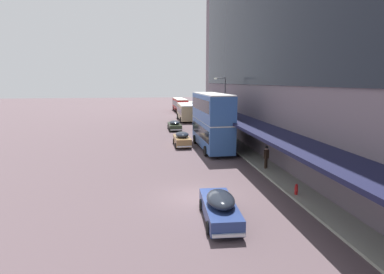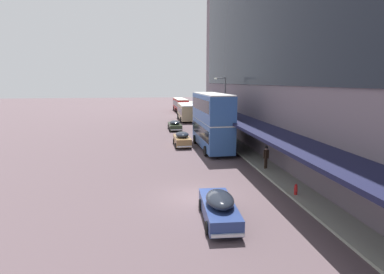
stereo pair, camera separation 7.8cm
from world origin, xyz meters
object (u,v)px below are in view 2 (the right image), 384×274
Objects in this scene: transit_bus_kerbside_front at (186,111)px; pedestrian_at_kerb at (266,156)px; transit_bus_kerbside_rear at (180,104)px; sedan_second_mid at (219,207)px; street_lamp at (224,103)px; transit_bus_kerbside_far at (212,119)px; sedan_lead_mid at (175,125)px; sedan_lead_near at (182,139)px; fire_hydrant at (296,189)px.

transit_bus_kerbside_front is 32.83m from pedestrian_at_kerb.
sedan_second_mid is (-3.49, -57.90, -1.02)m from transit_bus_kerbside_rear.
transit_bus_kerbside_far is at bearing -115.28° from street_lamp.
transit_bus_kerbside_far is at bearing 80.05° from sedan_second_mid.
street_lamp reaches higher than sedan_second_mid.
street_lamp reaches higher than transit_bus_kerbside_front.
transit_bus_kerbside_rear is 41.13m from transit_bus_kerbside_far.
street_lamp is (2.61, -18.73, 2.74)m from transit_bus_kerbside_front.
sedan_lead_mid is (-3.47, -27.62, -1.07)m from transit_bus_kerbside_rear.
transit_bus_kerbside_rear is at bearing 93.41° from street_lamp.
pedestrian_at_kerb is at bearing -87.27° from transit_bus_kerbside_rear.
sedan_second_mid is at bearing -94.16° from transit_bus_kerbside_front.
sedan_lead_near is 11.84m from pedestrian_at_kerb.
pedestrian_at_kerb is at bearing 87.31° from fire_hydrant.
transit_bus_kerbside_front is at bearing 85.84° from sedan_second_mid.
street_lamp is (2.12, -35.48, 2.72)m from transit_bus_kerbside_rear.
transit_bus_kerbside_far reaches higher than pedestrian_at_kerb.
transit_bus_kerbside_far is 4.30m from sedan_lead_near.
pedestrian_at_kerb is at bearing -89.01° from street_lamp.
transit_bus_kerbside_far is 2.23× the size of sedan_lead_near.
fire_hydrant is at bearing -78.64° from sedan_lead_mid.
sedan_lead_mid is (0.02, 30.29, -0.06)m from sedan_second_mid.
transit_bus_kerbside_rear is at bearing 84.84° from sedan_lead_near.
pedestrian_at_kerb is 0.25× the size of street_lamp.
fire_hydrant is (5.56, -27.66, -0.23)m from sedan_lead_mid.
fire_hydrant is (-0.03, -19.80, -4.02)m from street_lamp.
fire_hydrant is at bearing -90.09° from street_lamp.
transit_bus_kerbside_rear is 5.89× the size of pedestrian_at_kerb.
pedestrian_at_kerb is (5.85, 8.45, 0.40)m from sedan_second_mid.
transit_bus_kerbside_far is 13.74× the size of fire_hydrant.
fire_hydrant is (-0.27, -5.83, -0.69)m from pedestrian_at_kerb.
transit_bus_kerbside_far is at bearing 109.15° from pedestrian_at_kerb.
pedestrian_at_kerb is at bearing -60.10° from sedan_lead_near.
sedan_lead_mid is at bearing 89.97° from sedan_second_mid.
transit_bus_kerbside_front is 11.32m from sedan_lead_mid.
sedan_second_mid is at bearing -154.79° from fire_hydrant.
sedan_lead_near is 17.05m from fire_hydrant.
fire_hydrant is at bearing -87.84° from transit_bus_kerbside_rear.
sedan_lead_near is at bearing 119.90° from pedestrian_at_kerb.
sedan_lead_near is at bearing -90.33° from sedan_lead_mid.
street_lamp is at bearing 75.97° from sedan_second_mid.
transit_bus_kerbside_rear is 1.44× the size of street_lamp.
sedan_lead_near is 6.15× the size of fire_hydrant.
sedan_lead_mid is 2.59× the size of pedestrian_at_kerb.
transit_bus_kerbside_far is 14.68m from fire_hydrant.
sedan_lead_near is (-3.05, -22.44, -0.96)m from transit_bus_kerbside_front.
transit_bus_kerbside_front is 22.67m from sedan_lead_near.
sedan_lead_mid is at bearing 89.67° from sedan_lead_near.
transit_bus_kerbside_front is at bearing 94.98° from pedestrian_at_kerb.
street_lamp is at bearing 89.91° from fire_hydrant.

